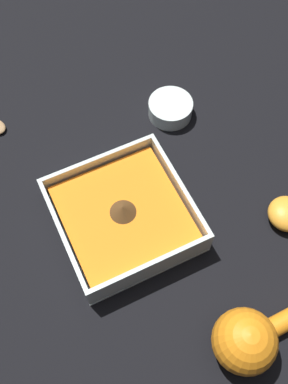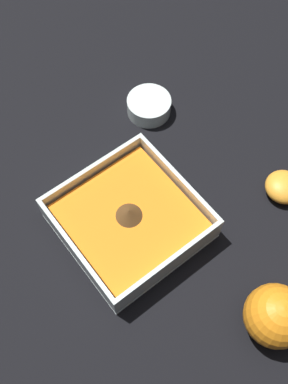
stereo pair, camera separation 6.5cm
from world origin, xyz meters
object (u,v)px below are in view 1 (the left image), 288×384
spice_bowl (170,109)px  lemon_squeezer (255,336)px  square_dish (124,217)px  lemon_half (287,214)px

spice_bowl → lemon_squeezer: (-0.37, 0.08, 0.02)m
square_dish → lemon_squeezer: 0.23m
spice_bowl → lemon_half: bearing=-165.4°
lemon_squeezer → spice_bowl: bearing=-101.8°
square_dish → lemon_half: square_dish is taller
spice_bowl → lemon_squeezer: size_ratio=0.34×
square_dish → lemon_squeezer: lemon_squeezer is taller
spice_bowl → lemon_half: lemon_half is taller
square_dish → spice_bowl: (0.15, -0.15, -0.01)m
spice_bowl → lemon_half: 0.25m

